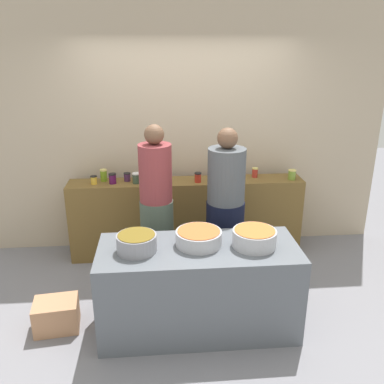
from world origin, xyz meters
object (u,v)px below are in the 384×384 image
preserve_jar_4 (136,178)px  preserve_jar_9 (292,175)px  preserve_jar_0 (94,180)px  preserve_jar_1 (104,175)px  preserve_jar_8 (255,172)px  cooking_pot_center (199,238)px  cooking_pot_left (137,243)px  preserve_jar_2 (113,178)px  cook_with_tongs (157,215)px  cooking_pot_right (254,238)px  preserve_jar_6 (198,177)px  preserve_jar_5 (157,175)px  cook_in_cap (225,216)px  preserve_jar_7 (217,173)px  preserve_jar_3 (127,177)px  bread_crate (57,315)px

preserve_jar_4 → preserve_jar_9: bearing=-0.6°
preserve_jar_0 → preserve_jar_1: preserve_jar_1 is taller
preserve_jar_8 → cooking_pot_center: (-0.81, -1.41, -0.12)m
cooking_pot_left → cooking_pot_center: 0.52m
preserve_jar_2 → preserve_jar_4: preserve_jar_4 is taller
cooking_pot_center → cook_with_tongs: bearing=116.7°
cooking_pot_center → cooking_pot_left: bearing=-172.5°
preserve_jar_9 → cooking_pot_right: 1.55m
preserve_jar_6 → preserve_jar_8: same height
preserve_jar_8 → cooking_pot_right: size_ratio=0.31×
preserve_jar_5 → preserve_jar_9: (1.55, -0.09, -0.01)m
cooking_pot_center → cook_with_tongs: 0.79m
preserve_jar_6 → cook_in_cap: (0.22, -0.59, -0.23)m
preserve_jar_2 → cooking_pot_center: bearing=-57.6°
preserve_jar_1 → preserve_jar_7: (1.31, -0.01, -0.00)m
preserve_jar_3 → preserve_jar_4: size_ratio=0.82×
preserve_jar_7 → preserve_jar_9: (0.86, -0.12, -0.01)m
preserve_jar_9 → cook_in_cap: 1.08m
preserve_jar_4 → cooking_pot_center: (0.57, -1.31, -0.12)m
preserve_jar_3 → preserve_jar_7: 1.04m
cooking_pot_left → preserve_jar_8: bearing=48.1°
preserve_jar_1 → preserve_jar_4: 0.39m
cook_in_cap → preserve_jar_7: bearing=88.7°
preserve_jar_1 → preserve_jar_5: 0.61m
preserve_jar_9 → preserve_jar_3: bearing=176.8°
preserve_jar_3 → bread_crate: bearing=-113.1°
preserve_jar_1 → preserve_jar_6: 1.08m
preserve_jar_6 → bread_crate: size_ratio=0.30×
cook_with_tongs → preserve_jar_8: bearing=31.4°
preserve_jar_2 → preserve_jar_6: size_ratio=1.04×
preserve_jar_5 → preserve_jar_6: (0.46, -0.10, -0.01)m
preserve_jar_4 → cooking_pot_center: 1.43m
preserve_jar_5 → cook_in_cap: (0.68, -0.69, -0.24)m
preserve_jar_9 → preserve_jar_1: bearing=176.6°
bread_crate → preserve_jar_6: bearing=42.2°
preserve_jar_5 → cooking_pot_center: bearing=-76.2°
preserve_jar_3 → cooking_pot_center: bearing=-64.0°
preserve_jar_8 → cooking_pot_center: bearing=-119.8°
preserve_jar_2 → preserve_jar_6: preserve_jar_2 is taller
preserve_jar_5 → preserve_jar_2: bearing=-173.0°
cooking_pot_right → cook_with_tongs: bearing=136.8°
preserve_jar_1 → preserve_jar_2: size_ratio=1.18×
preserve_jar_2 → preserve_jar_5: bearing=7.0°
preserve_jar_0 → cook_in_cap: cook_in_cap is taller
preserve_jar_4 → cook_in_cap: cook_in_cap is taller
preserve_jar_3 → cooking_pot_left: preserve_jar_3 is taller
preserve_jar_7 → cook_in_cap: (-0.02, -0.71, -0.24)m
cooking_pot_center → cooking_pot_right: size_ratio=1.06×
preserve_jar_5 → bread_crate: 1.85m
preserve_jar_7 → preserve_jar_3: bearing=-179.4°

